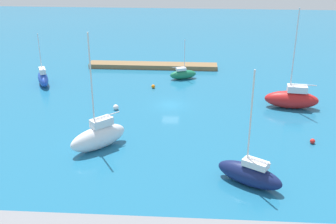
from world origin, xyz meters
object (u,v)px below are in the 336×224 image
object	(u,v)px
sailboat_white_mid_basin	(98,136)
sailboat_red_far_south	(292,98)
mooring_buoy_red	(313,141)
mooring_buoy_orange	(153,86)
sailboat_blue_lone_north	(43,78)
sailboat_green_far_north	(183,74)
mooring_buoy_white	(116,107)
sailboat_navy_along_channel	(250,174)
pier_dock	(153,66)

from	to	relation	value
sailboat_white_mid_basin	sailboat_red_far_south	size ratio (longest dim) A/B	0.98
mooring_buoy_red	mooring_buoy_orange	size ratio (longest dim) A/B	1.03
sailboat_white_mid_basin	sailboat_blue_lone_north	size ratio (longest dim) A/B	1.65
sailboat_green_far_north	mooring_buoy_red	world-z (taller)	sailboat_green_far_north
sailboat_white_mid_basin	mooring_buoy_orange	bearing A→B (deg)	-146.25
mooring_buoy_white	sailboat_white_mid_basin	bearing A→B (deg)	90.03
sailboat_blue_lone_north	mooring_buoy_white	distance (m)	17.33
sailboat_green_far_north	mooring_buoy_red	bearing A→B (deg)	-72.17
sailboat_red_far_south	sailboat_navy_along_channel	distance (m)	23.08
sailboat_red_far_south	mooring_buoy_orange	world-z (taller)	sailboat_red_far_south
sailboat_white_mid_basin	sailboat_red_far_south	world-z (taller)	sailboat_red_far_south
sailboat_red_far_south	sailboat_green_far_north	distance (m)	20.52
mooring_buoy_orange	sailboat_red_far_south	bearing A→B (deg)	162.02
sailboat_red_far_south	mooring_buoy_red	distance (m)	11.59
sailboat_navy_along_channel	mooring_buoy_white	size ratio (longest dim) A/B	15.56
pier_dock	mooring_buoy_white	world-z (taller)	pier_dock
sailboat_white_mid_basin	pier_dock	bearing A→B (deg)	-140.24
sailboat_blue_lone_north	mooring_buoy_white	xyz separation A→B (m)	(-14.23, 9.86, -0.86)
pier_dock	sailboat_green_far_north	size ratio (longest dim) A/B	3.41
sailboat_red_far_south	mooring_buoy_white	size ratio (longest dim) A/B	18.16
sailboat_red_far_south	sailboat_navy_along_channel	size ratio (longest dim) A/B	1.17
sailboat_navy_along_channel	sailboat_blue_lone_north	distance (m)	42.97
sailboat_navy_along_channel	mooring_buoy_red	size ratio (longest dim) A/B	19.46
sailboat_white_mid_basin	sailboat_navy_along_channel	bearing A→B (deg)	114.28
pier_dock	mooring_buoy_white	bearing A→B (deg)	80.12
sailboat_blue_lone_north	sailboat_white_mid_basin	bearing A→B (deg)	-171.50
sailboat_green_far_north	mooring_buoy_white	world-z (taller)	sailboat_green_far_north
sailboat_green_far_north	sailboat_navy_along_channel	size ratio (longest dim) A/B	0.56
sailboat_blue_lone_north	sailboat_red_far_south	bearing A→B (deg)	-124.99
sailboat_blue_lone_north	mooring_buoy_orange	bearing A→B (deg)	-115.86
sailboat_blue_lone_north	mooring_buoy_red	distance (m)	45.00
sailboat_red_far_south	sailboat_navy_along_channel	xyz separation A→B (m)	(8.49, 21.46, -0.15)
pier_dock	sailboat_navy_along_channel	world-z (taller)	sailboat_navy_along_channel
sailboat_green_far_north	sailboat_blue_lone_north	size ratio (longest dim) A/B	0.81
sailboat_green_far_north	mooring_buoy_orange	xyz separation A→B (m)	(4.80, 5.01, -0.58)
sailboat_navy_along_channel	mooring_buoy_white	bearing A→B (deg)	-15.21
sailboat_navy_along_channel	sailboat_blue_lone_north	xyz separation A→B (m)	(31.86, -28.83, -0.07)
sailboat_white_mid_basin	sailboat_green_far_north	distance (m)	28.06
pier_dock	mooring_buoy_orange	size ratio (longest dim) A/B	38.35
pier_dock	sailboat_blue_lone_north	distance (m)	20.77
mooring_buoy_orange	pier_dock	bearing A→B (deg)	-84.36
pier_dock	sailboat_blue_lone_north	size ratio (longest dim) A/B	2.76
sailboat_navy_along_channel	mooring_buoy_red	bearing A→B (deg)	-100.19
mooring_buoy_orange	mooring_buoy_white	world-z (taller)	mooring_buoy_white
pier_dock	sailboat_red_far_south	world-z (taller)	sailboat_red_far_south
pier_dock	sailboat_red_far_south	distance (m)	28.89
sailboat_green_far_north	mooring_buoy_orange	bearing A→B (deg)	-152.11
pier_dock	mooring_buoy_red	bearing A→B (deg)	127.95
sailboat_red_far_south	mooring_buoy_red	xyz separation A→B (m)	(-0.49, 11.52, -1.16)
sailboat_green_far_north	mooring_buoy_orange	size ratio (longest dim) A/B	11.24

